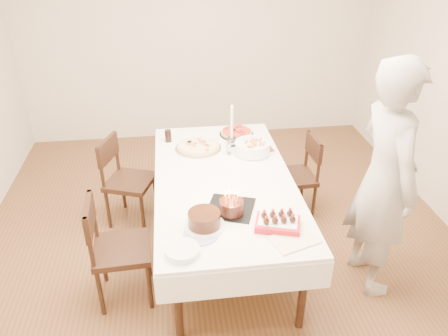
{
  "coord_description": "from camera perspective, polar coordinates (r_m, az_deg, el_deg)",
  "views": [
    {
      "loc": [
        -0.39,
        -3.12,
        2.62
      ],
      "look_at": [
        0.02,
        -0.02,
        0.85
      ],
      "focal_mm": 35.0,
      "sensor_mm": 36.0,
      "label": 1
    }
  ],
  "objects": [
    {
      "name": "floor",
      "position": [
        4.09,
        -0.25,
        -10.3
      ],
      "size": [
        5.0,
        5.0,
        0.0
      ],
      "primitive_type": "plane",
      "color": "#50331B",
      "rests_on": "ground"
    },
    {
      "name": "wall_back",
      "position": [
        5.77,
        -3.53,
        16.78
      ],
      "size": [
        4.5,
        0.04,
        2.7
      ],
      "primitive_type": "cube",
      "color": "beige",
      "rests_on": "floor"
    },
    {
      "name": "dining_table",
      "position": [
        3.85,
        0.0,
        -6.19
      ],
      "size": [
        1.4,
        2.27,
        0.75
      ],
      "primitive_type": "cube",
      "rotation": [
        0.0,
        0.0,
        -0.13
      ],
      "color": "white",
      "rests_on": "floor"
    },
    {
      "name": "chair_right_savory",
      "position": [
        4.36,
        9.09,
        -1.16
      ],
      "size": [
        0.45,
        0.45,
        0.84
      ],
      "primitive_type": null,
      "rotation": [
        0.0,
        0.0,
        0.05
      ],
      "color": "black",
      "rests_on": "floor"
    },
    {
      "name": "chair_left_savory",
      "position": [
        4.29,
        -12.18,
        -1.76
      ],
      "size": [
        0.58,
        0.58,
        0.88
      ],
      "primitive_type": null,
      "rotation": [
        0.0,
        0.0,
        2.8
      ],
      "color": "black",
      "rests_on": "floor"
    },
    {
      "name": "chair_left_dessert",
      "position": [
        3.45,
        -13.18,
        -10.33
      ],
      "size": [
        0.49,
        0.49,
        0.91
      ],
      "primitive_type": null,
      "rotation": [
        0.0,
        0.0,
        3.19
      ],
      "color": "black",
      "rests_on": "floor"
    },
    {
      "name": "person",
      "position": [
        3.45,
        20.2,
        -1.58
      ],
      "size": [
        0.5,
        0.72,
        1.89
      ],
      "primitive_type": "imported",
      "rotation": [
        0.0,
        0.0,
        1.64
      ],
      "color": "#B4AFAA",
      "rests_on": "floor"
    },
    {
      "name": "pizza_white",
      "position": [
        4.12,
        -3.39,
        2.79
      ],
      "size": [
        0.52,
        0.52,
        0.04
      ],
      "primitive_type": "cylinder",
      "rotation": [
        0.0,
        0.0,
        -0.22
      ],
      "color": "beige",
      "rests_on": "dining_table"
    },
    {
      "name": "pizza_pepperoni",
      "position": [
        4.4,
        1.65,
        4.66
      ],
      "size": [
        0.34,
        0.34,
        0.04
      ],
      "primitive_type": "cylinder",
      "rotation": [
        0.0,
        0.0,
        0.0
      ],
      "color": "red",
      "rests_on": "dining_table"
    },
    {
      "name": "red_placemat",
      "position": [
        4.15,
        4.67,
        2.66
      ],
      "size": [
        0.25,
        0.25,
        0.01
      ],
      "primitive_type": "cube",
      "rotation": [
        0.0,
        0.0,
        0.15
      ],
      "color": "#B21E1E",
      "rests_on": "dining_table"
    },
    {
      "name": "pasta_bowl",
      "position": [
        4.02,
        3.76,
        2.72
      ],
      "size": [
        0.38,
        0.38,
        0.1
      ],
      "primitive_type": "cylinder",
      "rotation": [
        0.0,
        0.0,
        -0.22
      ],
      "color": "white",
      "rests_on": "dining_table"
    },
    {
      "name": "taper_candle",
      "position": [
        4.09,
        1.02,
        5.6
      ],
      "size": [
        0.1,
        0.1,
        0.42
      ],
      "primitive_type": "cylinder",
      "rotation": [
        0.0,
        0.0,
        0.1
      ],
      "color": "white",
      "rests_on": "dining_table"
    },
    {
      "name": "shaker_pair",
      "position": [
        4.0,
        0.67,
        2.51
      ],
      "size": [
        0.09,
        0.09,
        0.11
      ],
      "primitive_type": null,
      "rotation": [
        0.0,
        0.0,
        -0.01
      ],
      "color": "white",
      "rests_on": "dining_table"
    },
    {
      "name": "cola_glass",
      "position": [
        4.27,
        -7.3,
        4.18
      ],
      "size": [
        0.08,
        0.08,
        0.12
      ],
      "primitive_type": "cylinder",
      "rotation": [
        0.0,
        0.0,
        -0.41
      ],
      "color": "black",
      "rests_on": "dining_table"
    },
    {
      "name": "layer_cake",
      "position": [
        3.07,
        -2.6,
        -6.74
      ],
      "size": [
        0.33,
        0.33,
        0.12
      ],
      "primitive_type": "cylinder",
      "rotation": [
        0.0,
        0.0,
        -0.16
      ],
      "color": "#34190D",
      "rests_on": "dining_table"
    },
    {
      "name": "cake_board",
      "position": [
        3.28,
        0.85,
        -5.31
      ],
      "size": [
        0.43,
        0.43,
        0.01
      ],
      "primitive_type": "cube",
      "rotation": [
        0.0,
        0.0,
        -0.34
      ],
      "color": "black",
      "rests_on": "dining_table"
    },
    {
      "name": "birthday_cake",
      "position": [
        3.17,
        0.99,
        -4.59
      ],
      "size": [
        0.2,
        0.2,
        0.17
      ],
      "primitive_type": "cylinder",
      "rotation": [
        0.0,
        0.0,
        0.16
      ],
      "color": "#33150E",
      "rests_on": "dining_table"
    },
    {
      "name": "strawberry_box",
      "position": [
        3.09,
        7.05,
        -7.12
      ],
      "size": [
        0.36,
        0.29,
        0.08
      ],
      "primitive_type": null,
      "rotation": [
        0.0,
        0.0,
        -0.31
      ],
      "color": "#B3141E",
      "rests_on": "dining_table"
    },
    {
      "name": "box_lid",
      "position": [
        3.01,
        9.16,
        -9.33
      ],
      "size": [
        0.36,
        0.3,
        0.03
      ],
      "primitive_type": "cube",
      "rotation": [
        0.0,
        0.0,
        0.32
      ],
      "color": "beige",
      "rests_on": "dining_table"
    },
    {
      "name": "plate_stack",
      "position": [
        2.87,
        -5.43,
        -10.73
      ],
      "size": [
        0.24,
        0.24,
        0.05
      ],
      "primitive_type": "cylinder",
      "rotation": [
        0.0,
        0.0,
        -0.07
      ],
      "color": "white",
      "rests_on": "dining_table"
    },
    {
      "name": "china_plate",
      "position": [
        3.02,
        -3.04,
        -8.68
      ],
      "size": [
        0.25,
        0.25,
        0.01
      ],
      "primitive_type": "cylinder",
      "rotation": [
        0.0,
        0.0,
        -0.03
      ],
      "color": "white",
      "rests_on": "dining_table"
    }
  ]
}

